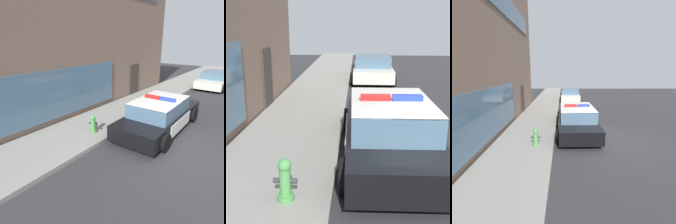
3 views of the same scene
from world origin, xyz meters
The scene contains 4 objects.
sidewalk centered at (0.00, 3.81, 0.07)m, with size 48.00×2.64×0.15m, color gray.
police_cruiser centered at (1.50, 1.38, 0.68)m, with size 5.11×2.14×1.49m.
fire_hydrant centered at (-0.66, 3.24, 0.50)m, with size 0.34×0.39×0.73m.
car_down_street centered at (11.32, 1.33, 0.63)m, with size 4.30×2.12×1.29m.
Camera 2 is at (-5.46, 2.09, 3.01)m, focal length 53.04 mm.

